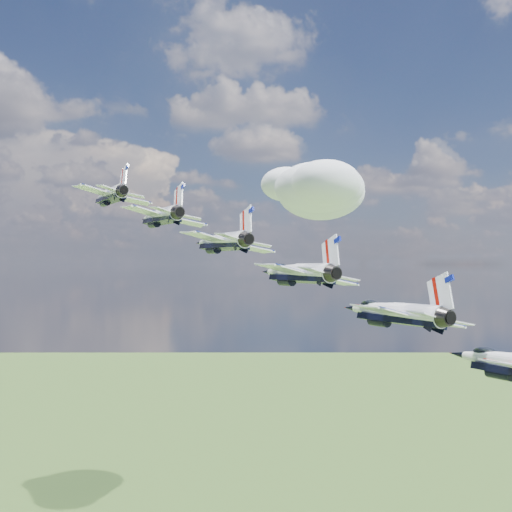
{
  "coord_description": "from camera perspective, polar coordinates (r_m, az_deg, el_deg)",
  "views": [
    {
      "loc": [
        -8.67,
        -92.85,
        137.76
      ],
      "look_at": [
        3.14,
        -21.88,
        138.7
      ],
      "focal_mm": 45.0,
      "sensor_mm": 36.0,
      "label": 1
    }
  ],
  "objects": [
    {
      "name": "jet_1",
      "position": [
        85.22,
        -8.58,
        3.53
      ],
      "size": [
        15.36,
        18.07,
        6.63
      ],
      "primitive_type": null,
      "rotation": [
        0.0,
        0.21,
        0.32
      ],
      "color": "white"
    },
    {
      "name": "jet_4",
      "position": [
        61.37,
        11.97,
        -4.9
      ],
      "size": [
        15.36,
        18.07,
        6.63
      ],
      "primitive_type": null,
      "rotation": [
        0.0,
        0.21,
        0.32
      ],
      "color": "white"
    },
    {
      "name": "jet_3",
      "position": [
        68.06,
        3.56,
        -1.47
      ],
      "size": [
        15.36,
        18.07,
        6.63
      ],
      "primitive_type": null,
      "rotation": [
        0.0,
        0.21,
        0.32
      ],
      "color": "white"
    },
    {
      "name": "cloud_far",
      "position": [
        326.1,
        4.07,
        6.36
      ],
      "size": [
        66.92,
        52.58,
        26.29
      ],
      "primitive_type": "ellipsoid",
      "color": "white"
    },
    {
      "name": "jet_2",
      "position": [
        76.15,
        -3.18,
        1.32
      ],
      "size": [
        15.36,
        18.07,
        6.63
      ],
      "primitive_type": null,
      "rotation": [
        0.0,
        0.21,
        0.32
      ],
      "color": "white"
    },
    {
      "name": "jet_0",
      "position": [
        95.0,
        -12.91,
        5.28
      ],
      "size": [
        15.36,
        18.07,
        6.63
      ],
      "primitive_type": null,
      "rotation": [
        0.0,
        0.21,
        0.32
      ],
      "color": "white"
    }
  ]
}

